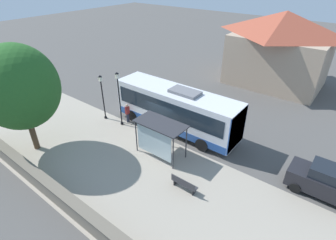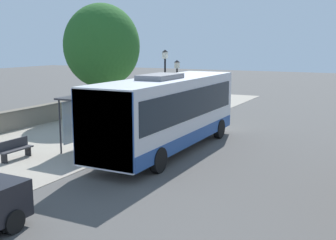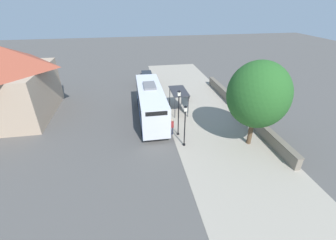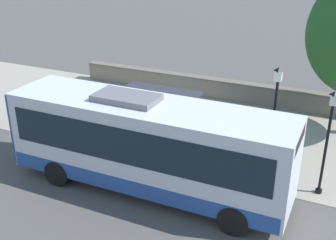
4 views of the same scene
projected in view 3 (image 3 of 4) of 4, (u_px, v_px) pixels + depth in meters
ground_plane at (167, 119)px, 24.67m from camera, size 120.00×120.00×0.00m
sidewalk_plaza at (206, 116)px, 25.33m from camera, size 9.00×44.00×0.02m
stone_wall at (240, 108)px, 25.66m from camera, size 0.60×20.00×1.14m
background_building at (10, 82)px, 23.51m from camera, size 7.61×10.05×7.63m
bus at (151, 102)px, 24.05m from camera, size 2.67×10.30×3.60m
bus_shelter at (180, 94)px, 25.40m from camera, size 1.77×3.48×2.55m
pedestrian at (172, 126)px, 21.39m from camera, size 0.34×0.22×1.68m
bench at (187, 96)px, 29.22m from camera, size 0.40×1.65×0.88m
street_lamp_near at (185, 123)px, 19.13m from camera, size 0.28×0.28×3.96m
street_lamp_far at (179, 110)px, 20.55m from camera, size 0.28×0.28×4.59m
shade_tree at (258, 95)px, 18.29m from camera, size 5.08×5.08×7.57m
parked_car_behind_bus at (147, 79)px, 33.97m from camera, size 1.85×3.98×1.92m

